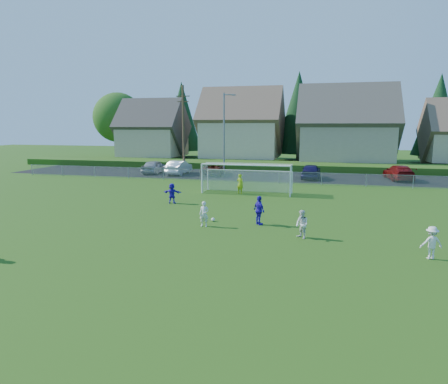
{
  "coord_description": "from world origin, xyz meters",
  "views": [
    {
      "loc": [
        6.09,
        -16.43,
        5.68
      ],
      "look_at": [
        0.0,
        8.0,
        1.4
      ],
      "focal_mm": 32.0,
      "sensor_mm": 36.0,
      "label": 1
    }
  ],
  "objects_px": {
    "player_blue_a": "(259,210)",
    "player_blue_b": "(172,193)",
    "player_white_a": "(204,214)",
    "soccer_goal": "(247,174)",
    "soccer_ball": "(213,220)",
    "car_g": "(399,173)",
    "player_white_b": "(302,224)",
    "car_a": "(155,167)",
    "car_b": "(179,167)",
    "car_c": "(213,169)",
    "player_white_c": "(432,243)",
    "goalkeeper": "(240,184)",
    "car_e": "(311,171)"
  },
  "relations": [
    {
      "from": "player_blue_a",
      "to": "soccer_goal",
      "type": "relative_size",
      "value": 0.23
    },
    {
      "from": "goalkeeper",
      "to": "car_e",
      "type": "bearing_deg",
      "value": -94.52
    },
    {
      "from": "player_white_c",
      "to": "goalkeeper",
      "type": "distance_m",
      "value": 17.87
    },
    {
      "from": "player_white_b",
      "to": "car_c",
      "type": "xyz_separation_m",
      "value": [
        -11.18,
        23.62,
        -0.04
      ]
    },
    {
      "from": "player_white_c",
      "to": "car_a",
      "type": "height_order",
      "value": "car_a"
    },
    {
      "from": "player_white_c",
      "to": "soccer_goal",
      "type": "xyz_separation_m",
      "value": [
        -10.71,
        14.48,
        0.91
      ]
    },
    {
      "from": "car_c",
      "to": "soccer_goal",
      "type": "xyz_separation_m",
      "value": [
        5.99,
        -10.96,
        0.94
      ]
    },
    {
      "from": "car_g",
      "to": "player_white_b",
      "type": "bearing_deg",
      "value": 64.56
    },
    {
      "from": "car_b",
      "to": "player_white_a",
      "type": "bearing_deg",
      "value": 113.76
    },
    {
      "from": "soccer_ball",
      "to": "car_g",
      "type": "xyz_separation_m",
      "value": [
        13.83,
        21.89,
        0.66
      ]
    },
    {
      "from": "goalkeeper",
      "to": "car_g",
      "type": "relative_size",
      "value": 0.31
    },
    {
      "from": "car_a",
      "to": "soccer_goal",
      "type": "xyz_separation_m",
      "value": [
        13.07,
        -10.7,
        0.85
      ]
    },
    {
      "from": "player_blue_b",
      "to": "car_c",
      "type": "distance_m",
      "value": 16.76
    },
    {
      "from": "player_white_a",
      "to": "soccer_goal",
      "type": "relative_size",
      "value": 0.19
    },
    {
      "from": "player_white_b",
      "to": "car_a",
      "type": "relative_size",
      "value": 0.32
    },
    {
      "from": "player_white_a",
      "to": "soccer_goal",
      "type": "bearing_deg",
      "value": 83.73
    },
    {
      "from": "player_white_a",
      "to": "player_white_b",
      "type": "height_order",
      "value": "player_white_b"
    },
    {
      "from": "player_blue_a",
      "to": "player_blue_b",
      "type": "relative_size",
      "value": 1.13
    },
    {
      "from": "car_a",
      "to": "car_b",
      "type": "relative_size",
      "value": 0.96
    },
    {
      "from": "goalkeeper",
      "to": "car_c",
      "type": "xyz_separation_m",
      "value": [
        -5.5,
        11.51,
        -0.15
      ]
    },
    {
      "from": "player_white_b",
      "to": "player_blue_b",
      "type": "relative_size",
      "value": 0.98
    },
    {
      "from": "player_white_c",
      "to": "player_blue_a",
      "type": "height_order",
      "value": "player_blue_a"
    },
    {
      "from": "soccer_ball",
      "to": "goalkeeper",
      "type": "bearing_deg",
      "value": 92.27
    },
    {
      "from": "car_g",
      "to": "soccer_ball",
      "type": "bearing_deg",
      "value": 51.66
    },
    {
      "from": "player_white_a",
      "to": "player_white_c",
      "type": "height_order",
      "value": "player_white_c"
    },
    {
      "from": "soccer_ball",
      "to": "car_b",
      "type": "bearing_deg",
      "value": 115.35
    },
    {
      "from": "goalkeeper",
      "to": "car_g",
      "type": "distance_m",
      "value": 18.69
    },
    {
      "from": "car_c",
      "to": "soccer_goal",
      "type": "distance_m",
      "value": 12.53
    },
    {
      "from": "car_b",
      "to": "car_c",
      "type": "xyz_separation_m",
      "value": [
        4.01,
        0.39,
        -0.1
      ]
    },
    {
      "from": "car_c",
      "to": "car_e",
      "type": "relative_size",
      "value": 1.06
    },
    {
      "from": "player_blue_b",
      "to": "car_c",
      "type": "xyz_separation_m",
      "value": [
        -1.52,
        16.69,
        -0.05
      ]
    },
    {
      "from": "player_white_b",
      "to": "player_white_c",
      "type": "relative_size",
      "value": 1.01
    },
    {
      "from": "soccer_ball",
      "to": "goalkeeper",
      "type": "height_order",
      "value": "goalkeeper"
    },
    {
      "from": "player_white_b",
      "to": "car_g",
      "type": "bearing_deg",
      "value": 117.9
    },
    {
      "from": "player_blue_a",
      "to": "soccer_goal",
      "type": "height_order",
      "value": "soccer_goal"
    },
    {
      "from": "player_white_b",
      "to": "car_b",
      "type": "distance_m",
      "value": 27.76
    },
    {
      "from": "player_white_a",
      "to": "player_blue_a",
      "type": "xyz_separation_m",
      "value": [
        2.94,
        1.12,
        0.12
      ]
    },
    {
      "from": "soccer_goal",
      "to": "car_e",
      "type": "bearing_deg",
      "value": 64.78
    },
    {
      "from": "soccer_goal",
      "to": "player_white_a",
      "type": "bearing_deg",
      "value": -91.38
    },
    {
      "from": "player_blue_a",
      "to": "goalkeeper",
      "type": "bearing_deg",
      "value": -23.46
    },
    {
      "from": "player_white_b",
      "to": "goalkeeper",
      "type": "relative_size",
      "value": 0.87
    },
    {
      "from": "player_white_a",
      "to": "soccer_ball",
      "type": "bearing_deg",
      "value": 77.49
    },
    {
      "from": "player_blue_b",
      "to": "car_e",
      "type": "bearing_deg",
      "value": -122.2
    },
    {
      "from": "soccer_ball",
      "to": "goalkeeper",
      "type": "relative_size",
      "value": 0.13
    },
    {
      "from": "player_white_b",
      "to": "player_blue_a",
      "type": "distance_m",
      "value": 3.37
    },
    {
      "from": "player_white_c",
      "to": "goalkeeper",
      "type": "bearing_deg",
      "value": -63.77
    },
    {
      "from": "goalkeeper",
      "to": "car_b",
      "type": "relative_size",
      "value": 0.35
    },
    {
      "from": "player_blue_a",
      "to": "player_blue_b",
      "type": "height_order",
      "value": "player_blue_a"
    },
    {
      "from": "player_blue_b",
      "to": "car_a",
      "type": "height_order",
      "value": "car_a"
    },
    {
      "from": "player_white_b",
      "to": "car_e",
      "type": "distance_m",
      "value": 23.0
    }
  ]
}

